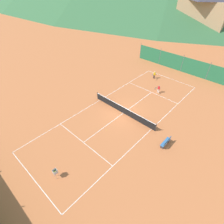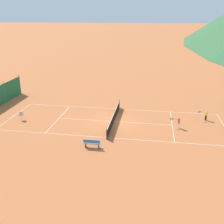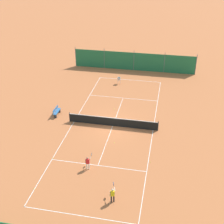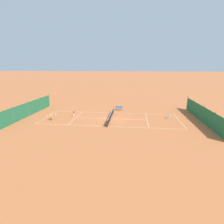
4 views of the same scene
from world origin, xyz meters
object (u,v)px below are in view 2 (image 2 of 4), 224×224
(tennis_ball_by_net_right, at_px, (82,121))
(tennis_ball_alley_right, at_px, (173,142))
(tennis_net, at_px, (114,117))
(tennis_ball_far_corner, at_px, (140,120))
(player_far_service, at_px, (206,114))
(tennis_ball_mid_court, at_px, (78,107))
(tennis_ball_by_net_left, at_px, (160,110))
(tennis_ball_service_box, at_px, (216,145))
(courtside_bench, at_px, (92,143))
(player_near_service, at_px, (178,122))
(ball_hopper, at_px, (21,115))

(tennis_ball_by_net_right, bearing_deg, tennis_ball_alley_right, 69.88)
(tennis_net, bearing_deg, tennis_ball_by_net_right, -82.11)
(tennis_ball_by_net_right, height_order, tennis_ball_far_corner, same)
(player_far_service, distance_m, tennis_ball_mid_court, 15.52)
(tennis_ball_by_net_left, bearing_deg, tennis_ball_service_box, 30.61)
(tennis_ball_far_corner, height_order, courtside_bench, courtside_bench)
(player_near_service, relative_size, tennis_ball_by_net_left, 18.20)
(player_near_service, distance_m, ball_hopper, 17.34)
(tennis_net, height_order, ball_hopper, tennis_net)
(player_far_service, xyz_separation_m, tennis_ball_service_box, (6.10, -0.04, -0.69))
(tennis_ball_mid_court, bearing_deg, tennis_ball_by_net_left, 92.53)
(tennis_ball_service_box, bearing_deg, tennis_ball_mid_court, -117.37)
(tennis_ball_far_corner, bearing_deg, tennis_ball_by_net_left, 148.19)
(tennis_ball_alley_right, xyz_separation_m, tennis_ball_by_net_right, (-3.57, -9.75, 0.00))
(tennis_ball_by_net_right, distance_m, ball_hopper, 6.94)
(tennis_net, distance_m, player_near_service, 6.97)
(player_near_service, distance_m, tennis_ball_by_net_left, 5.36)
(tennis_ball_service_box, bearing_deg, tennis_ball_far_corner, -124.02)
(tennis_ball_far_corner, bearing_deg, player_near_service, 70.29)
(tennis_ball_by_net_left, relative_size, ball_hopper, 0.07)
(player_far_service, relative_size, tennis_ball_far_corner, 18.67)
(tennis_ball_alley_right, xyz_separation_m, courtside_bench, (2.28, -7.24, 0.42))
(courtside_bench, bearing_deg, tennis_ball_far_corner, 150.94)
(tennis_ball_by_net_right, relative_size, ball_hopper, 0.07)
(tennis_ball_by_net_right, distance_m, tennis_ball_far_corner, 6.56)
(player_far_service, height_order, player_near_service, player_far_service)
(courtside_bench, bearing_deg, player_far_service, 126.76)
(tennis_ball_by_net_left, bearing_deg, tennis_net, -50.04)
(tennis_ball_mid_court, xyz_separation_m, tennis_ball_far_corner, (3.10, 8.17, 0.00))
(tennis_net, relative_size, tennis_ball_by_net_right, 139.09)
(tennis_net, height_order, courtside_bench, tennis_net)
(tennis_ball_alley_right, bearing_deg, player_near_service, 168.10)
(tennis_net, height_order, tennis_ball_by_net_left, tennis_net)
(tennis_ball_alley_right, height_order, ball_hopper, ball_hopper)
(tennis_ball_by_net_left, height_order, tennis_ball_by_net_right, same)
(tennis_ball_by_net_left, height_order, tennis_ball_far_corner, same)
(tennis_ball_service_box, height_order, tennis_ball_by_net_right, same)
(tennis_ball_mid_court, distance_m, tennis_ball_alley_right, 13.93)
(tennis_ball_service_box, height_order, tennis_ball_alley_right, same)
(tennis_ball_far_corner, bearing_deg, tennis_ball_mid_court, -110.78)
(tennis_net, xyz_separation_m, tennis_ball_by_net_right, (0.49, -3.53, -0.47))
(tennis_ball_mid_court, height_order, tennis_ball_alley_right, same)
(tennis_ball_far_corner, bearing_deg, courtside_bench, -29.06)
(tennis_net, relative_size, courtside_bench, 6.12)
(ball_hopper, bearing_deg, tennis_ball_by_net_right, 96.05)
(player_near_service, bearing_deg, tennis_net, -95.80)
(tennis_ball_mid_court, distance_m, tennis_ball_far_corner, 8.74)
(player_near_service, distance_m, tennis_ball_service_box, 4.70)
(tennis_net, xyz_separation_m, player_far_service, (-1.99, 10.14, 0.22))
(tennis_ball_mid_court, bearing_deg, courtside_bench, 22.61)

